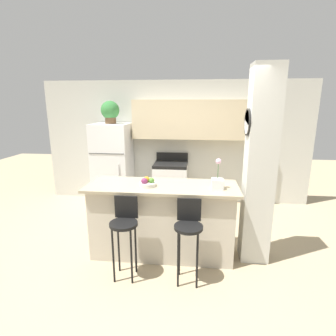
{
  "coord_description": "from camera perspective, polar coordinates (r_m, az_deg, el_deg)",
  "views": [
    {
      "loc": [
        0.44,
        -3.33,
        2.08
      ],
      "look_at": [
        0.0,
        0.75,
        1.07
      ],
      "focal_mm": 28.0,
      "sensor_mm": 36.0,
      "label": 1
    }
  ],
  "objects": [
    {
      "name": "orchid_vase",
      "position": [
        3.41,
        10.73,
        -2.89
      ],
      "size": [
        0.15,
        0.15,
        0.39
      ],
      "color": "white",
      "rests_on": "counter_bar"
    },
    {
      "name": "potted_plant_on_fridge",
      "position": [
        5.38,
        -12.49,
        11.97
      ],
      "size": [
        0.36,
        0.36,
        0.44
      ],
      "color": "brown",
      "rests_on": "refrigerator"
    },
    {
      "name": "ground_plane",
      "position": [
        3.95,
        -1.24,
        -17.91
      ],
      "size": [
        14.0,
        14.0,
        0.0
      ],
      "primitive_type": "plane",
      "color": "tan"
    },
    {
      "name": "counter_bar",
      "position": [
        3.71,
        -1.28,
        -11.16
      ],
      "size": [
        2.03,
        0.72,
        1.02
      ],
      "color": "beige",
      "rests_on": "ground_plane"
    },
    {
      "name": "pillar_right",
      "position": [
        3.54,
        19.28,
        0.04
      ],
      "size": [
        0.38,
        0.33,
        2.55
      ],
      "color": "silver",
      "rests_on": "ground_plane"
    },
    {
      "name": "fruit_bowl",
      "position": [
        3.48,
        -4.5,
        -3.21
      ],
      "size": [
        0.22,
        0.22,
        0.12
      ],
      "color": "silver",
      "rests_on": "counter_bar"
    },
    {
      "name": "bar_stool_right",
      "position": [
        3.12,
        4.49,
        -13.03
      ],
      "size": [
        0.33,
        0.33,
        1.0
      ],
      "color": "black",
      "rests_on": "ground_plane"
    },
    {
      "name": "bar_stool_left",
      "position": [
        3.23,
        -9.44,
        -12.24
      ],
      "size": [
        0.33,
        0.33,
        1.0
      ],
      "color": "black",
      "rests_on": "ground_plane"
    },
    {
      "name": "stove_range",
      "position": [
        5.43,
        0.6,
        -3.53
      ],
      "size": [
        0.67,
        0.64,
        1.07
      ],
      "color": "white",
      "rests_on": "ground_plane"
    },
    {
      "name": "refrigerator",
      "position": [
        5.52,
        -11.9,
        0.62
      ],
      "size": [
        0.73,
        0.73,
        1.7
      ],
      "color": "white",
      "rests_on": "ground_plane"
    },
    {
      "name": "wall_back",
      "position": [
        5.48,
        3.27,
        7.57
      ],
      "size": [
        5.6,
        0.38,
        2.55
      ],
      "color": "silver",
      "rests_on": "ground_plane"
    }
  ]
}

